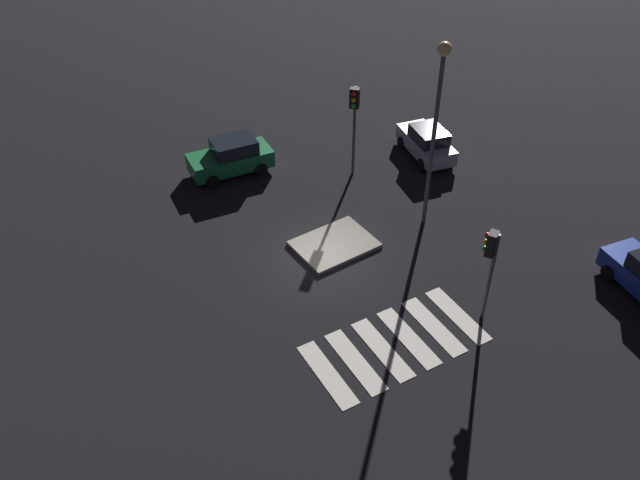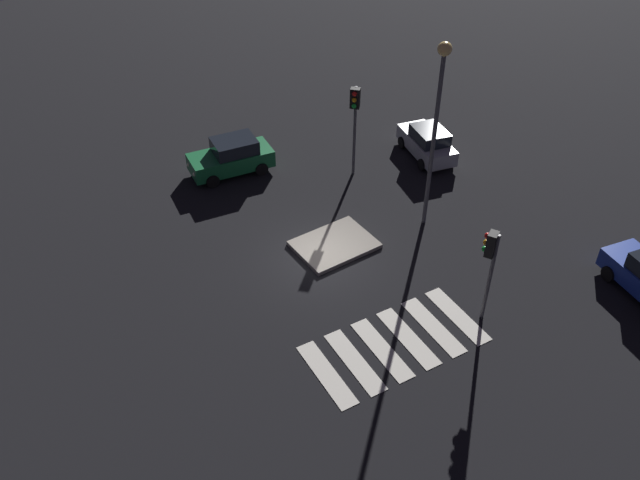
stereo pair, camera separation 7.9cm
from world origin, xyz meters
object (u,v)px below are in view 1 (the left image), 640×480
car_green (231,157)px  car_silver (427,142)px  traffic_light_north (354,111)px  street_lamp (437,108)px  traffic_island (334,244)px  traffic_light_east (491,255)px

car_green → car_silver: car_green is taller
traffic_light_north → street_lamp: size_ratio=0.56×
traffic_light_north → car_green: bearing=-78.5°
car_silver → traffic_light_north: size_ratio=0.85×
traffic_island → street_lamp: (4.38, -0.49, 5.55)m
car_green → traffic_island: bearing=104.8°
traffic_island → car_silver: car_silver is taller
car_green → traffic_light_east: bearing=110.4°
street_lamp → traffic_light_north: bearing=98.7°
car_green → traffic_light_east: 14.57m
car_silver → traffic_light_east: traffic_light_east is taller
car_silver → street_lamp: size_ratio=0.47×
traffic_light_north → traffic_island: bearing=4.0°
traffic_light_north → traffic_light_east: bearing=38.2°
traffic_light_north → street_lamp: 5.36m
car_silver → traffic_light_east: (-5.24, -10.30, 2.19)m
traffic_light_north → traffic_light_east: traffic_light_north is taller
traffic_light_east → street_lamp: street_lamp is taller
traffic_light_east → car_silver: bearing=-58.2°
car_silver → traffic_light_north: bearing=94.6°
traffic_light_north → street_lamp: bearing=52.4°
street_lamp → traffic_light_east: bearing=-106.9°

